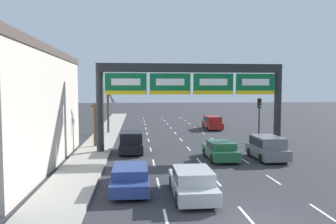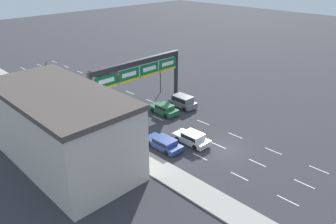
{
  "view_description": "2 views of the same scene",
  "coord_description": "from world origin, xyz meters",
  "px_view_note": "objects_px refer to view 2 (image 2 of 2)",
  "views": [
    {
      "loc": [
        -4.42,
        -11.72,
        5.19
      ],
      "look_at": [
        -1.77,
        16.3,
        3.18
      ],
      "focal_mm": 35.0,
      "sensor_mm": 36.0,
      "label": 1
    },
    {
      "loc": [
        -26.78,
        -17.68,
        19.0
      ],
      "look_at": [
        -1.25,
        7.89,
        2.36
      ],
      "focal_mm": 35.0,
      "sensor_mm": 36.0,
      "label": 2
    }
  ],
  "objects_px": {
    "car_blue": "(164,143)",
    "suv_black": "(111,115)",
    "tree_bare_closest": "(77,105)",
    "tree_bare_second": "(46,83)",
    "car_green": "(164,109)",
    "car_silver": "(192,138)",
    "suv_red": "(109,73)",
    "suv_grey": "(183,101)",
    "traffic_light_near_gantry": "(160,74)",
    "sign_gantry": "(138,73)"
  },
  "relations": [
    {
      "from": "car_blue",
      "to": "suv_black",
      "type": "xyz_separation_m",
      "value": [
        -0.11,
        9.68,
        0.28
      ]
    },
    {
      "from": "tree_bare_closest",
      "to": "tree_bare_second",
      "type": "height_order",
      "value": "tree_bare_second"
    },
    {
      "from": "car_green",
      "to": "car_silver",
      "type": "bearing_deg",
      "value": -113.18
    },
    {
      "from": "car_green",
      "to": "car_blue",
      "type": "relative_size",
      "value": 0.9
    },
    {
      "from": "suv_red",
      "to": "suv_grey",
      "type": "relative_size",
      "value": 1.14
    },
    {
      "from": "suv_red",
      "to": "car_silver",
      "type": "bearing_deg",
      "value": -105.13
    },
    {
      "from": "tree_bare_second",
      "to": "suv_red",
      "type": "bearing_deg",
      "value": 12.3
    },
    {
      "from": "suv_black",
      "to": "traffic_light_near_gantry",
      "type": "height_order",
      "value": "traffic_light_near_gantry"
    },
    {
      "from": "suv_grey",
      "to": "tree_bare_second",
      "type": "distance_m",
      "value": 19.99
    },
    {
      "from": "suv_red",
      "to": "traffic_light_near_gantry",
      "type": "relative_size",
      "value": 1.07
    },
    {
      "from": "car_silver",
      "to": "tree_bare_second",
      "type": "height_order",
      "value": "tree_bare_second"
    },
    {
      "from": "suv_grey",
      "to": "traffic_light_near_gantry",
      "type": "height_order",
      "value": "traffic_light_near_gantry"
    },
    {
      "from": "traffic_light_near_gantry",
      "to": "tree_bare_closest",
      "type": "bearing_deg",
      "value": -178.63
    },
    {
      "from": "sign_gantry",
      "to": "suv_grey",
      "type": "xyz_separation_m",
      "value": [
        5.08,
        -3.53,
        -4.49
      ]
    },
    {
      "from": "suv_grey",
      "to": "tree_bare_closest",
      "type": "xyz_separation_m",
      "value": [
        -13.09,
        6.11,
        1.5
      ]
    },
    {
      "from": "suv_grey",
      "to": "traffic_light_near_gantry",
      "type": "relative_size",
      "value": 0.94
    },
    {
      "from": "car_silver",
      "to": "tree_bare_second",
      "type": "xyz_separation_m",
      "value": [
        -5.91,
        23.01,
        2.22
      ]
    },
    {
      "from": "tree_bare_closest",
      "to": "tree_bare_second",
      "type": "relative_size",
      "value": 0.85
    },
    {
      "from": "traffic_light_near_gantry",
      "to": "tree_bare_closest",
      "type": "xyz_separation_m",
      "value": [
        -14.93,
        -0.36,
        -0.63
      ]
    },
    {
      "from": "car_silver",
      "to": "tree_bare_second",
      "type": "relative_size",
      "value": 0.74
    },
    {
      "from": "tree_bare_closest",
      "to": "tree_bare_second",
      "type": "distance_m",
      "value": 9.13
    },
    {
      "from": "suv_black",
      "to": "tree_bare_closest",
      "type": "bearing_deg",
      "value": 138.98
    },
    {
      "from": "car_green",
      "to": "suv_grey",
      "type": "relative_size",
      "value": 1.04
    },
    {
      "from": "sign_gantry",
      "to": "car_blue",
      "type": "distance_m",
      "value": 11.9
    },
    {
      "from": "traffic_light_near_gantry",
      "to": "car_green",
      "type": "bearing_deg",
      "value": -130.33
    },
    {
      "from": "suv_red",
      "to": "tree_bare_closest",
      "type": "bearing_deg",
      "value": -137.89
    },
    {
      "from": "car_green",
      "to": "suv_red",
      "type": "height_order",
      "value": "suv_red"
    },
    {
      "from": "car_silver",
      "to": "tree_bare_closest",
      "type": "height_order",
      "value": "tree_bare_closest"
    },
    {
      "from": "car_green",
      "to": "suv_black",
      "type": "height_order",
      "value": "suv_black"
    },
    {
      "from": "car_silver",
      "to": "tree_bare_closest",
      "type": "distance_m",
      "value": 15.32
    },
    {
      "from": "car_blue",
      "to": "tree_bare_second",
      "type": "relative_size",
      "value": 0.79
    },
    {
      "from": "car_blue",
      "to": "sign_gantry",
      "type": "bearing_deg",
      "value": 63.9
    },
    {
      "from": "suv_red",
      "to": "sign_gantry",
      "type": "bearing_deg",
      "value": -109.64
    },
    {
      "from": "car_green",
      "to": "car_silver",
      "type": "height_order",
      "value": "car_silver"
    },
    {
      "from": "suv_black",
      "to": "traffic_light_near_gantry",
      "type": "xyz_separation_m",
      "value": [
        11.83,
        3.06,
        2.13
      ]
    },
    {
      "from": "suv_red",
      "to": "tree_bare_second",
      "type": "xyz_separation_m",
      "value": [
        -12.89,
        -2.81,
        2.03
      ]
    },
    {
      "from": "suv_red",
      "to": "suv_grey",
      "type": "bearing_deg",
      "value": -90.32
    },
    {
      "from": "sign_gantry",
      "to": "tree_bare_closest",
      "type": "relative_size",
      "value": 3.05
    },
    {
      "from": "tree_bare_closest",
      "to": "car_silver",
      "type": "bearing_deg",
      "value": -65.92
    },
    {
      "from": "car_green",
      "to": "tree_bare_closest",
      "type": "relative_size",
      "value": 0.83
    },
    {
      "from": "suv_red",
      "to": "suv_black",
      "type": "height_order",
      "value": "suv_black"
    },
    {
      "from": "car_blue",
      "to": "suv_grey",
      "type": "xyz_separation_m",
      "value": [
        9.88,
        6.26,
        0.27
      ]
    },
    {
      "from": "sign_gantry",
      "to": "car_green",
      "type": "xyz_separation_m",
      "value": [
        1.64,
        -3.28,
        -4.7
      ]
    },
    {
      "from": "sign_gantry",
      "to": "suv_red",
      "type": "bearing_deg",
      "value": 70.36
    },
    {
      "from": "tree_bare_closest",
      "to": "suv_red",
      "type": "bearing_deg",
      "value": 42.11
    },
    {
      "from": "car_silver",
      "to": "suv_black",
      "type": "height_order",
      "value": "suv_black"
    },
    {
      "from": "suv_grey",
      "to": "tree_bare_closest",
      "type": "distance_m",
      "value": 14.53
    },
    {
      "from": "car_green",
      "to": "suv_grey",
      "type": "bearing_deg",
      "value": -4.19
    },
    {
      "from": "car_green",
      "to": "suv_grey",
      "type": "distance_m",
      "value": 3.46
    },
    {
      "from": "suv_grey",
      "to": "tree_bare_closest",
      "type": "height_order",
      "value": "tree_bare_closest"
    }
  ]
}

